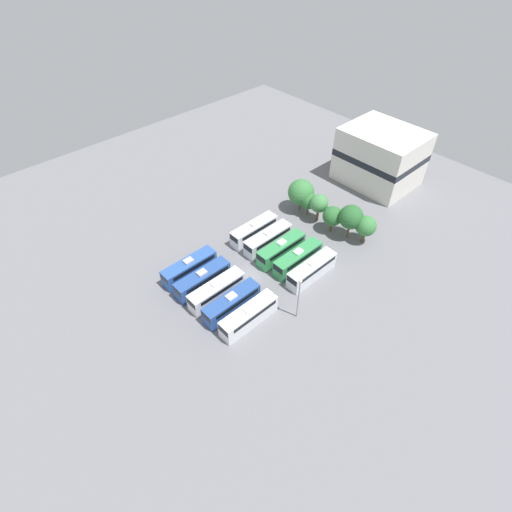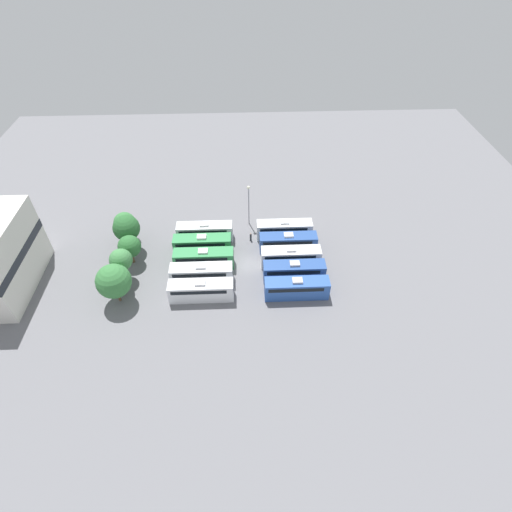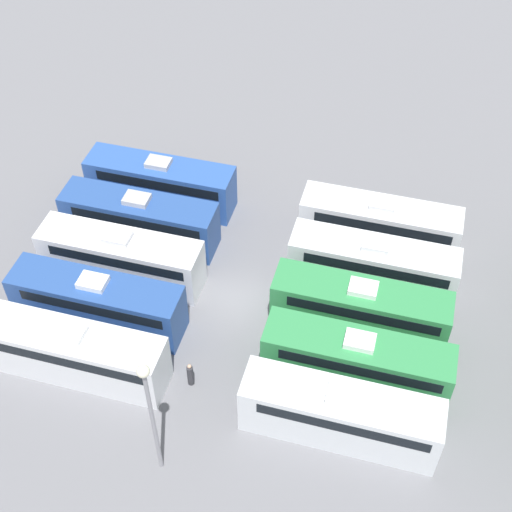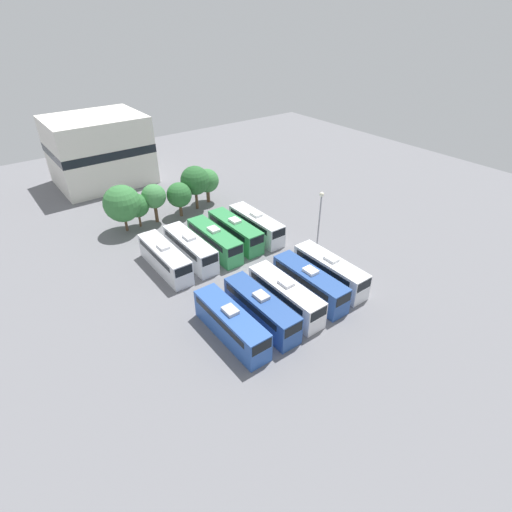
{
  "view_description": "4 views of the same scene",
  "coord_description": "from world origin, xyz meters",
  "px_view_note": "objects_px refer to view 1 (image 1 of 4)",
  "views": [
    {
      "loc": [
        35.98,
        -32.1,
        50.48
      ],
      "look_at": [
        -0.8,
        1.87,
        2.94
      ],
      "focal_mm": 28.0,
      "sensor_mm": 36.0,
      "label": 1
    },
    {
      "loc": [
        -49.42,
        0.48,
        48.19
      ],
      "look_at": [
        -1.3,
        -1.54,
        3.2
      ],
      "focal_mm": 28.0,
      "sensor_mm": 36.0,
      "label": 2
    },
    {
      "loc": [
        26.92,
        8.46,
        33.16
      ],
      "look_at": [
        -0.93,
        0.81,
        3.23
      ],
      "focal_mm": 50.0,
      "sensor_mm": 36.0,
      "label": 3
    },
    {
      "loc": [
        -23.33,
        -33.06,
        28.72
      ],
      "look_at": [
        1.74,
        0.21,
        2.19
      ],
      "focal_mm": 28.0,
      "sensor_mm": 36.0,
      "label": 4
    }
  ],
  "objects_px": {
    "bus_2": "(217,290)",
    "bus_4": "(249,315)",
    "tree_0": "(301,192)",
    "bus_9": "(312,269)",
    "light_pole": "(299,292)",
    "bus_8": "(298,258)",
    "tree_5": "(366,226)",
    "worker_person": "(274,296)",
    "bus_5": "(254,230)",
    "tree_2": "(319,204)",
    "tree_4": "(351,217)",
    "bus_0": "(190,267)",
    "tree_1": "(309,201)",
    "bus_1": "(203,279)",
    "tree_3": "(333,216)",
    "bus_3": "(232,303)",
    "bus_6": "(268,239)",
    "depot_building": "(380,157)",
    "bus_7": "(281,249)"
  },
  "relations": [
    {
      "from": "tree_0",
      "to": "tree_2",
      "type": "bearing_deg",
      "value": -0.81
    },
    {
      "from": "bus_5",
      "to": "light_pole",
      "type": "bearing_deg",
      "value": -23.31
    },
    {
      "from": "bus_5",
      "to": "tree_1",
      "type": "xyz_separation_m",
      "value": [
        2.1,
        12.91,
        1.64
      ]
    },
    {
      "from": "light_pole",
      "to": "tree_0",
      "type": "height_order",
      "value": "light_pole"
    },
    {
      "from": "bus_1",
      "to": "tree_1",
      "type": "distance_m",
      "value": 28.0
    },
    {
      "from": "bus_8",
      "to": "tree_2",
      "type": "height_order",
      "value": "tree_2"
    },
    {
      "from": "worker_person",
      "to": "bus_5",
      "type": "bearing_deg",
      "value": 148.92
    },
    {
      "from": "bus_5",
      "to": "light_pole",
      "type": "distance_m",
      "value": 20.71
    },
    {
      "from": "bus_5",
      "to": "tree_0",
      "type": "xyz_separation_m",
      "value": [
        -0.04,
        12.89,
        2.61
      ]
    },
    {
      "from": "bus_6",
      "to": "tree_3",
      "type": "bearing_deg",
      "value": 67.52
    },
    {
      "from": "worker_person",
      "to": "tree_1",
      "type": "bearing_deg",
      "value": 118.6
    },
    {
      "from": "bus_1",
      "to": "tree_1",
      "type": "relative_size",
      "value": 1.96
    },
    {
      "from": "tree_0",
      "to": "tree_2",
      "type": "height_order",
      "value": "tree_0"
    },
    {
      "from": "bus_5",
      "to": "tree_2",
      "type": "xyz_separation_m",
      "value": [
        4.78,
        12.82,
        2.43
      ]
    },
    {
      "from": "bus_2",
      "to": "bus_3",
      "type": "xyz_separation_m",
      "value": [
        3.69,
        0.08,
        0.0
      ]
    },
    {
      "from": "tree_1",
      "to": "tree_0",
      "type": "bearing_deg",
      "value": -179.54
    },
    {
      "from": "worker_person",
      "to": "bus_1",
      "type": "bearing_deg",
      "value": -145.76
    },
    {
      "from": "bus_3",
      "to": "bus_9",
      "type": "height_order",
      "value": "same"
    },
    {
      "from": "bus_6",
      "to": "tree_5",
      "type": "xyz_separation_m",
      "value": [
        11.27,
        14.17,
        1.99
      ]
    },
    {
      "from": "bus_6",
      "to": "bus_5",
      "type": "bearing_deg",
      "value": -177.82
    },
    {
      "from": "bus_1",
      "to": "bus_6",
      "type": "distance_m",
      "value": 15.14
    },
    {
      "from": "tree_1",
      "to": "tree_2",
      "type": "xyz_separation_m",
      "value": [
        2.68,
        -0.09,
        0.79
      ]
    },
    {
      "from": "bus_2",
      "to": "bus_4",
      "type": "bearing_deg",
      "value": 3.23
    },
    {
      "from": "bus_1",
      "to": "tree_1",
      "type": "xyz_separation_m",
      "value": [
        -1.53,
        27.91,
        1.64
      ]
    },
    {
      "from": "bus_4",
      "to": "depot_building",
      "type": "xyz_separation_m",
      "value": [
        -10.39,
        48.23,
        4.31
      ]
    },
    {
      "from": "bus_4",
      "to": "bus_5",
      "type": "distance_m",
      "value": 20.43
    },
    {
      "from": "depot_building",
      "to": "light_pole",
      "type": "bearing_deg",
      "value": -70.8
    },
    {
      "from": "tree_4",
      "to": "tree_5",
      "type": "bearing_deg",
      "value": 20.93
    },
    {
      "from": "bus_0",
      "to": "bus_3",
      "type": "height_order",
      "value": "same"
    },
    {
      "from": "tree_3",
      "to": "bus_4",
      "type": "bearing_deg",
      "value": -77.83
    },
    {
      "from": "tree_1",
      "to": "tree_4",
      "type": "distance_m",
      "value": 10.13
    },
    {
      "from": "bus_9",
      "to": "bus_5",
      "type": "bearing_deg",
      "value": -179.32
    },
    {
      "from": "depot_building",
      "to": "bus_3",
      "type": "bearing_deg",
      "value": -82.11
    },
    {
      "from": "bus_9",
      "to": "tree_2",
      "type": "distance_m",
      "value": 16.1
    },
    {
      "from": "bus_4",
      "to": "tree_2",
      "type": "xyz_separation_m",
      "value": [
        -9.7,
        27.23,
        2.43
      ]
    },
    {
      "from": "bus_6",
      "to": "bus_0",
      "type": "bearing_deg",
      "value": -104.15
    },
    {
      "from": "bus_0",
      "to": "depot_building",
      "type": "bearing_deg",
      "value": 85.04
    },
    {
      "from": "bus_6",
      "to": "tree_5",
      "type": "distance_m",
      "value": 18.22
    },
    {
      "from": "bus_9",
      "to": "light_pole",
      "type": "bearing_deg",
      "value": -62.76
    },
    {
      "from": "bus_5",
      "to": "tree_5",
      "type": "bearing_deg",
      "value": 43.78
    },
    {
      "from": "tree_5",
      "to": "bus_0",
      "type": "bearing_deg",
      "value": -117.24
    },
    {
      "from": "bus_1",
      "to": "tree_3",
      "type": "relative_size",
      "value": 1.83
    },
    {
      "from": "bus_3",
      "to": "tree_3",
      "type": "bearing_deg",
      "value": 94.45
    },
    {
      "from": "bus_2",
      "to": "worker_person",
      "type": "relative_size",
      "value": 5.94
    },
    {
      "from": "bus_3",
      "to": "worker_person",
      "type": "distance_m",
      "value": 7.18
    },
    {
      "from": "bus_4",
      "to": "tree_0",
      "type": "bearing_deg",
      "value": 118.01
    },
    {
      "from": "bus_8",
      "to": "tree_5",
      "type": "xyz_separation_m",
      "value": [
        3.99,
        13.9,
        1.99
      ]
    },
    {
      "from": "tree_3",
      "to": "bus_6",
      "type": "bearing_deg",
      "value": -112.48
    },
    {
      "from": "bus_7",
      "to": "tree_5",
      "type": "distance_m",
      "value": 16.39
    },
    {
      "from": "bus_8",
      "to": "tree_5",
      "type": "distance_m",
      "value": 14.6
    }
  ]
}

